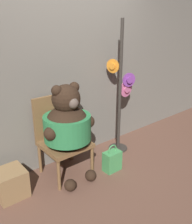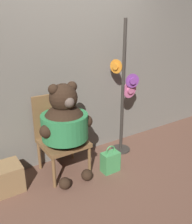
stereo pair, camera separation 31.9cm
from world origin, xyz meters
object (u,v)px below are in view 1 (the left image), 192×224
teddy_bear (68,125)px  handbag_on_ground (112,161)px  hat_display_rack (121,97)px  chair (61,135)px

teddy_bear → handbag_on_ground: 0.79m
hat_display_rack → teddy_bear: bearing=-172.4°
chair → hat_display_rack: size_ratio=0.53×
handbag_on_ground → hat_display_rack: bearing=36.9°
teddy_bear → handbag_on_ground: bearing=-25.2°
chair → teddy_bear: (-0.00, -0.18, 0.19)m
chair → teddy_bear: 0.26m
chair → hat_display_rack: 1.03m
chair → handbag_on_ground: (0.49, -0.41, -0.37)m
teddy_bear → hat_display_rack: bearing=7.6°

